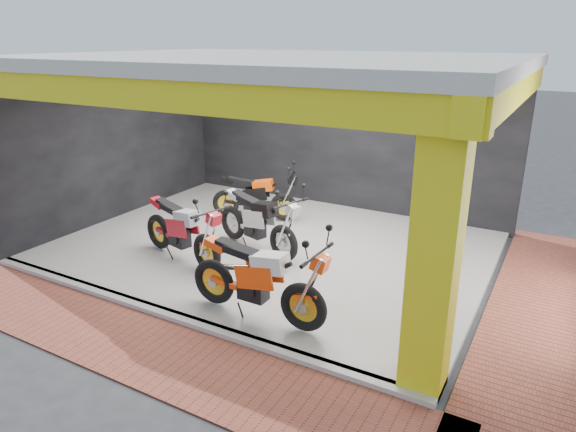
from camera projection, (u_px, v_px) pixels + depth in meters
name	position (u px, v px, depth m)	size (l,w,h in m)	color
ground	(211.00, 290.00, 8.55)	(80.00, 80.00, 0.00)	#2D2D30
showroom_floor	(273.00, 247.00, 10.18)	(8.00, 6.00, 0.10)	silver
showroom_ceiling	(271.00, 61.00, 9.00)	(8.40, 6.40, 0.20)	beige
back_wall	(339.00, 137.00, 12.17)	(8.20, 0.20, 3.50)	black
left_wall	(115.00, 143.00, 11.51)	(0.20, 6.20, 3.50)	black
corner_column	(435.00, 254.00, 5.62)	(0.50, 0.50, 3.50)	yellow
header_beam_front	(151.00, 94.00, 6.63)	(8.40, 0.30, 0.40)	yellow
header_beam_right	(513.00, 89.00, 7.25)	(0.30, 6.40, 0.40)	yellow
floor_kerb	(169.00, 315.00, 7.69)	(8.00, 0.20, 0.10)	silver
paver_front	(131.00, 343.00, 7.06)	(9.00, 1.40, 0.03)	brown
paver_right	(537.00, 308.00, 7.97)	(1.40, 7.00, 0.03)	brown
moto_hero	(304.00, 284.00, 6.94)	(2.39, 0.88, 1.46)	#FF420A
moto_row_a	(206.00, 235.00, 8.77)	(2.28, 0.84, 1.39)	red
moto_row_b	(284.00, 226.00, 9.18)	(2.29, 0.85, 1.40)	#ADB0B5
moto_row_c	(284.00, 194.00, 11.28)	(2.07, 0.76, 1.26)	black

